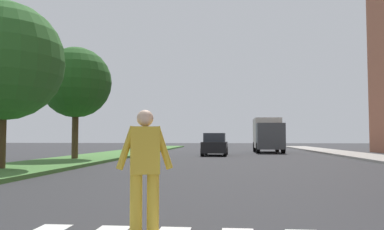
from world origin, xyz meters
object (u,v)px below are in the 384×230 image
(tree_far, at_px, (76,83))
(sedan_midblock, at_px, (215,145))
(truck_box_delivery, at_px, (268,134))
(tree_mid, at_px, (3,61))
(pedestrian_performer, at_px, (145,167))

(tree_far, xyz_separation_m, sedan_midblock, (7.67, 7.72, -3.70))
(sedan_midblock, height_order, truck_box_delivery, truck_box_delivery)
(tree_mid, bearing_deg, truck_box_delivery, 60.32)
(tree_far, distance_m, sedan_midblock, 11.49)
(tree_far, height_order, sedan_midblock, tree_far)
(tree_far, bearing_deg, sedan_midblock, 45.18)
(pedestrian_performer, bearing_deg, tree_far, 114.82)
(tree_far, relative_size, pedestrian_performer, 3.76)
(tree_far, bearing_deg, tree_mid, -90.44)
(tree_mid, relative_size, pedestrian_performer, 3.85)
(pedestrian_performer, bearing_deg, sedan_midblock, 89.86)
(pedestrian_performer, distance_m, truck_box_delivery, 31.17)
(tree_mid, xyz_separation_m, pedestrian_performer, (7.66, -9.30, -3.38))
(pedestrian_performer, distance_m, sedan_midblock, 24.17)
(sedan_midblock, xyz_separation_m, truck_box_delivery, (4.54, 6.65, 0.86))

